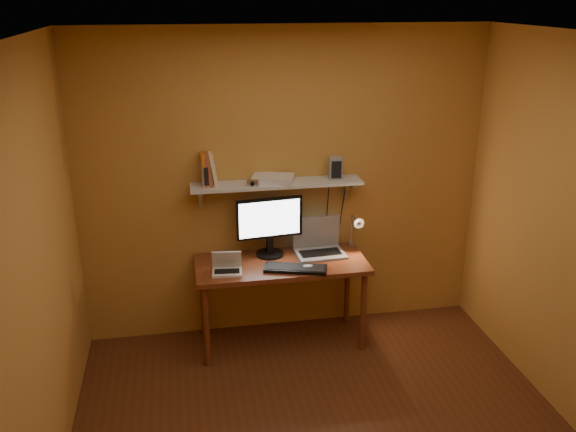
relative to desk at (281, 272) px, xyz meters
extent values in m
cube|color=silver|center=(0.09, -1.28, 1.95)|extent=(3.40, 3.20, 0.02)
cube|color=#B97638|center=(0.09, 0.33, 0.64)|extent=(3.40, 0.02, 2.60)
cube|color=#B97638|center=(-1.62, -1.28, 0.64)|extent=(0.02, 3.20, 2.60)
cube|color=brown|center=(0.00, 0.00, 0.07)|extent=(1.40, 0.60, 0.04)
cylinder|color=brown|center=(-0.64, -0.24, -0.31)|extent=(0.05, 0.05, 0.71)
cylinder|color=brown|center=(0.64, -0.24, -0.31)|extent=(0.05, 0.05, 0.71)
cylinder|color=brown|center=(-0.64, 0.24, -0.31)|extent=(0.05, 0.05, 0.71)
cylinder|color=brown|center=(0.64, 0.24, -0.31)|extent=(0.05, 0.05, 0.71)
cube|color=silver|center=(0.00, 0.19, 0.70)|extent=(1.40, 0.25, 0.02)
cube|color=silver|center=(-0.62, 0.30, 0.60)|extent=(0.03, 0.03, 0.18)
cube|color=silver|center=(0.62, 0.30, 0.60)|extent=(0.03, 0.03, 0.18)
cylinder|color=black|center=(-0.07, 0.16, 0.09)|extent=(0.26, 0.26, 0.02)
cube|color=black|center=(-0.07, 0.16, 0.18)|extent=(0.06, 0.05, 0.17)
cube|color=black|center=(-0.07, 0.16, 0.42)|extent=(0.55, 0.09, 0.34)
cube|color=white|center=(-0.07, 0.15, 0.42)|extent=(0.51, 0.06, 0.30)
cube|color=gray|center=(0.35, 0.08, 0.10)|extent=(0.42, 0.30, 0.02)
cube|color=black|center=(0.35, 0.08, 0.11)|extent=(0.35, 0.17, 0.00)
cube|color=gray|center=(0.34, 0.21, 0.25)|extent=(0.40, 0.06, 0.28)
cube|color=#172C48|center=(0.34, 0.21, 0.25)|extent=(0.35, 0.05, 0.24)
cube|color=silver|center=(-0.45, -0.14, 0.10)|extent=(0.25, 0.18, 0.02)
cube|color=black|center=(-0.45, -0.14, 0.11)|extent=(0.20, 0.11, 0.00)
cube|color=silver|center=(-0.45, -0.08, 0.18)|extent=(0.24, 0.09, 0.16)
cube|color=black|center=(-0.45, -0.08, 0.18)|extent=(0.21, 0.07, 0.13)
cube|color=black|center=(0.09, -0.17, 0.10)|extent=(0.52, 0.30, 0.03)
ellipsoid|color=silver|center=(0.19, -0.17, 0.10)|extent=(0.10, 0.07, 0.04)
cube|color=silver|center=(0.66, 0.24, 0.08)|extent=(0.05, 0.06, 0.08)
cylinder|color=silver|center=(0.66, 0.24, 0.23)|extent=(0.02, 0.02, 0.28)
cylinder|color=silver|center=(0.66, 0.16, 0.37)|extent=(0.01, 0.16, 0.01)
cone|color=silver|center=(0.66, 0.08, 0.37)|extent=(0.09, 0.09, 0.09)
sphere|color=#FFE0A5|center=(0.66, 0.06, 0.37)|extent=(0.04, 0.04, 0.04)
cube|color=gray|center=(-0.55, 0.19, 0.80)|extent=(0.12, 0.12, 0.19)
cube|color=gray|center=(0.49, 0.20, 0.80)|extent=(0.11, 0.11, 0.18)
cube|color=#C35B1B|center=(-0.58, 0.22, 0.84)|extent=(0.05, 0.17, 0.26)
cube|color=brown|center=(-0.54, 0.22, 0.84)|extent=(0.06, 0.17, 0.26)
cube|color=beige|center=(-0.51, 0.22, 0.84)|extent=(0.07, 0.17, 0.26)
cube|color=silver|center=(-0.21, 0.12, 0.74)|extent=(0.10, 0.05, 0.05)
cylinder|color=black|center=(-0.21, 0.10, 0.74)|extent=(0.04, 0.03, 0.03)
cube|color=silver|center=(-0.03, 0.20, 0.74)|extent=(0.38, 0.31, 0.05)
camera|label=1|loc=(-0.77, -4.47, 2.16)|focal=38.00mm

